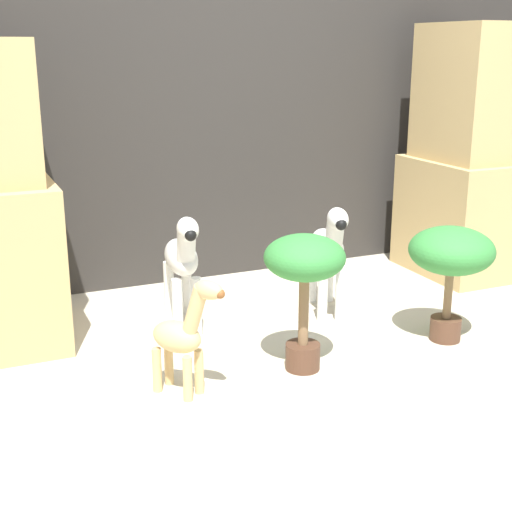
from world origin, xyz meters
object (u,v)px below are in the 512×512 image
(zebra_right, at_px, (329,249))
(zebra_left, at_px, (183,260))
(giraffe_figurine, at_px, (183,335))
(potted_palm_back, at_px, (451,256))
(potted_palm_front, at_px, (304,269))

(zebra_right, height_order, zebra_left, same)
(giraffe_figurine, bearing_deg, potted_palm_back, 1.29)
(zebra_right, height_order, potted_palm_front, zebra_right)
(zebra_right, height_order, giraffe_figurine, zebra_right)
(zebra_right, relative_size, potted_palm_front, 1.01)
(giraffe_figurine, bearing_deg, zebra_right, 30.15)
(zebra_left, distance_m, potted_palm_back, 1.27)
(zebra_left, xyz_separation_m, giraffe_figurine, (-0.22, -0.67, -0.09))
(giraffe_figurine, relative_size, potted_palm_back, 0.91)
(zebra_left, distance_m, giraffe_figurine, 0.71)
(giraffe_figurine, relative_size, potted_palm_front, 0.84)
(potted_palm_front, distance_m, potted_palm_back, 0.77)
(giraffe_figurine, xyz_separation_m, potted_palm_back, (1.31, 0.03, 0.16))
(giraffe_figurine, bearing_deg, zebra_left, 71.95)
(zebra_left, distance_m, potted_palm_front, 0.73)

